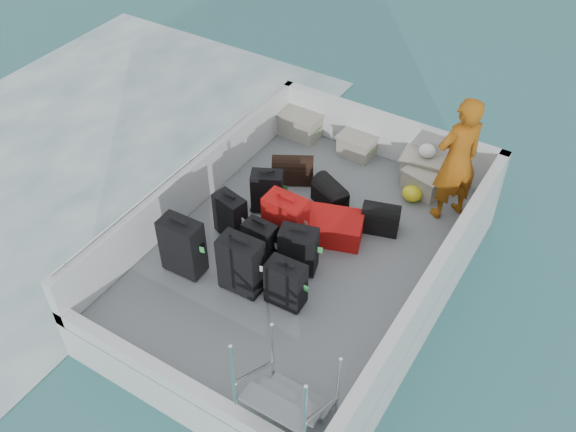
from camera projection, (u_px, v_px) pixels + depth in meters
name	position (u px, v px, depth m)	size (l,w,h in m)	color
ground	(301.00, 283.00, 8.65)	(160.00, 160.00, 0.00)	#185456
wake_foam	(51.00, 168.00, 10.53)	(10.00, 10.00, 0.00)	white
ferry_hull	(302.00, 267.00, 8.45)	(3.60, 5.00, 0.60)	silver
deck	(302.00, 251.00, 8.25)	(3.30, 4.70, 0.02)	slate
deck_fittings	(314.00, 255.00, 7.65)	(3.60, 5.00, 0.90)	silver
suitcase_0	(183.00, 247.00, 7.73)	(0.51, 0.29, 0.78)	black
suitcase_1	(230.00, 216.00, 8.26)	(0.42, 0.24, 0.63)	black
suitcase_2	(267.00, 192.00, 8.64)	(0.42, 0.25, 0.61)	black
suitcase_3	(241.00, 265.00, 7.51)	(0.51, 0.30, 0.77)	black
suitcase_4	(260.00, 243.00, 7.92)	(0.40, 0.24, 0.60)	black
suitcase_5	(285.00, 221.00, 8.12)	(0.53, 0.32, 0.72)	#B9120E
suitcase_6	(286.00, 284.00, 7.39)	(0.45, 0.27, 0.62)	black
suitcase_7	(298.00, 250.00, 7.79)	(0.46, 0.26, 0.64)	black
suitcase_8	(331.00, 227.00, 8.33)	(0.53, 0.80, 0.32)	#B9120E
duffel_0	(293.00, 171.00, 9.20)	(0.59, 0.30, 0.32)	black
duffel_1	(330.00, 195.00, 8.80)	(0.50, 0.30, 0.32)	black
duffel_2	(380.00, 220.00, 8.43)	(0.49, 0.30, 0.32)	black
crate_0	(301.00, 125.00, 10.03)	(0.62, 0.43, 0.37)	#A5A190
crate_1	(357.00, 146.00, 9.66)	(0.51, 0.35, 0.31)	#A5A190
crate_2	(424.00, 168.00, 9.21)	(0.62, 0.43, 0.37)	#A5A190
crate_3	(423.00, 183.00, 9.02)	(0.52, 0.36, 0.31)	#A5A190
yellow_bag	(412.00, 194.00, 8.91)	(0.28, 0.26, 0.22)	yellow
white_bag	(427.00, 152.00, 9.03)	(0.24, 0.24, 0.18)	white
passenger	(457.00, 160.00, 8.17)	(0.67, 0.43, 1.81)	#CE6B13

